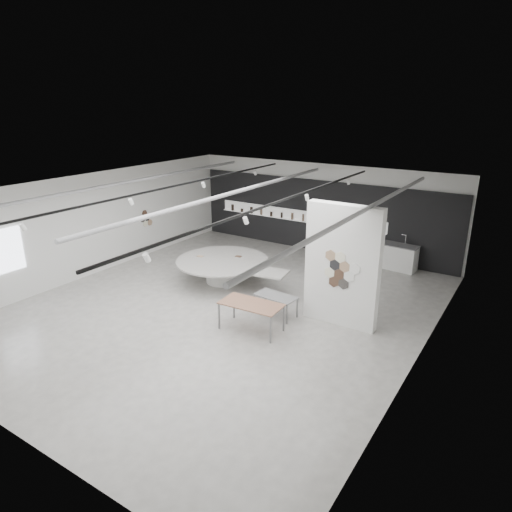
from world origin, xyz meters
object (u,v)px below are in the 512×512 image
Objects in this scene: kitchen_counter at (394,256)px; sample_table_stone at (276,297)px; partition_column at (342,266)px; display_island at (224,268)px; sample_table_wood at (251,305)px.

sample_table_stone is at bearing -101.77° from kitchen_counter.
partition_column is 5.65m from kitchen_counter.
partition_column is 0.78× the size of display_island.
sample_table_wood is 7.55m from kitchen_counter.
sample_table_wood is 1.21m from sample_table_stone.
sample_table_stone is (-1.83, -0.60, -1.20)m from partition_column.
partition_column is 2.71× the size of sample_table_stone.
sample_table_stone is at bearing -161.76° from partition_column.
kitchen_counter is (1.91, 7.30, -0.27)m from sample_table_wood.
display_island reaches higher than sample_table_stone.
partition_column is 1.99× the size of kitchen_counter.
sample_table_wood is at bearing -50.93° from display_island.
partition_column is 2.84m from sample_table_wood.
partition_column is at bearing -85.03° from kitchen_counter.
partition_column is at bearing -17.94° from display_island.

